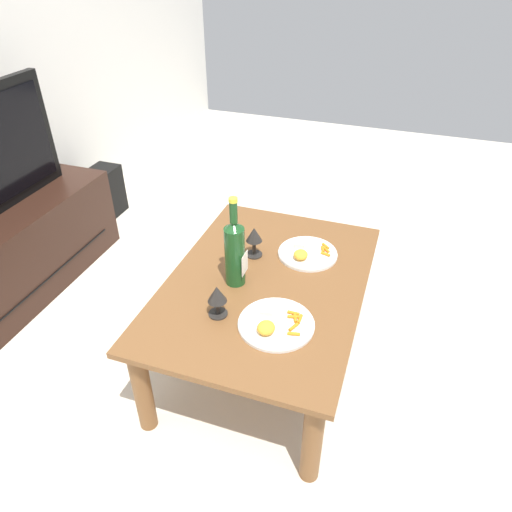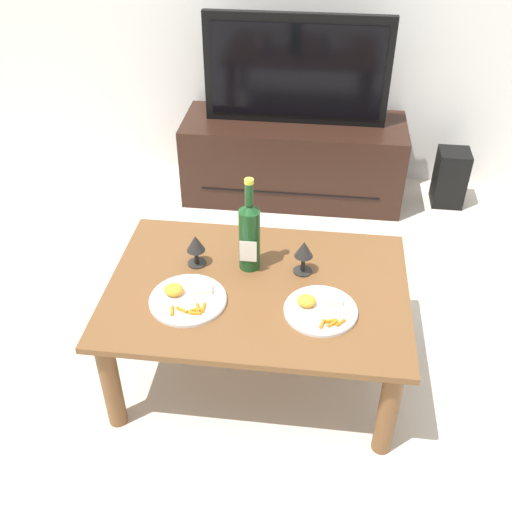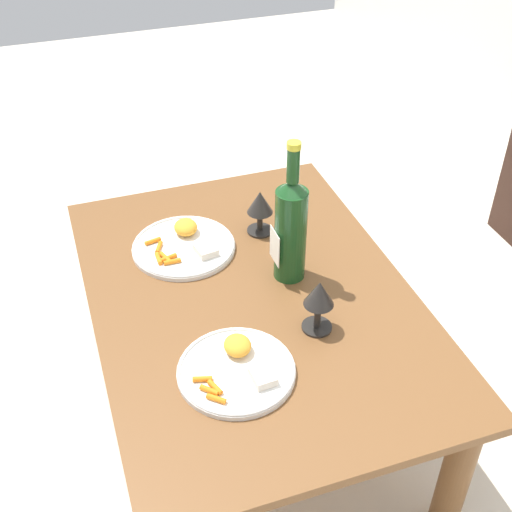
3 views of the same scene
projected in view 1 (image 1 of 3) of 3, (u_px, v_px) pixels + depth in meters
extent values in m
plane|color=beige|center=(265.00, 357.00, 2.18)|extent=(6.40, 6.40, 0.00)
cube|color=brown|center=(266.00, 283.00, 1.93)|extent=(1.11, 0.78, 0.03)
cylinder|color=brown|center=(312.00, 439.00, 1.59)|extent=(0.07, 0.07, 0.41)
cylinder|color=brown|center=(358.00, 274.00, 2.35)|extent=(0.07, 0.07, 0.41)
cylinder|color=brown|center=(142.00, 389.00, 1.76)|extent=(0.07, 0.07, 0.41)
cylinder|color=brown|center=(236.00, 250.00, 2.52)|extent=(0.07, 0.07, 0.41)
cube|color=black|center=(9.00, 254.00, 2.45)|extent=(1.24, 0.45, 0.46)
cube|color=black|center=(50.00, 277.00, 2.44)|extent=(0.99, 0.01, 0.01)
cube|color=black|center=(107.00, 190.00, 3.19)|extent=(0.17, 0.17, 0.33)
cylinder|color=#19471E|center=(235.00, 256.00, 1.85)|extent=(0.08, 0.08, 0.25)
cone|color=#19471E|center=(234.00, 226.00, 1.77)|extent=(0.08, 0.08, 0.04)
cylinder|color=#19471E|center=(233.00, 212.00, 1.74)|extent=(0.03, 0.03, 0.09)
cylinder|color=yellow|center=(233.00, 200.00, 1.71)|extent=(0.03, 0.03, 0.02)
cube|color=silver|center=(245.00, 264.00, 1.85)|extent=(0.06, 0.00, 0.09)
cylinder|color=black|center=(218.00, 314.00, 1.76)|extent=(0.07, 0.07, 0.01)
cylinder|color=black|center=(218.00, 307.00, 1.74)|extent=(0.02, 0.02, 0.06)
cone|color=black|center=(217.00, 294.00, 1.70)|extent=(0.07, 0.07, 0.06)
cylinder|color=black|center=(254.00, 254.00, 2.08)|extent=(0.07, 0.07, 0.01)
cylinder|color=black|center=(254.00, 247.00, 2.05)|extent=(0.02, 0.02, 0.07)
cone|color=black|center=(254.00, 234.00, 2.02)|extent=(0.07, 0.07, 0.06)
cylinder|color=white|center=(276.00, 324.00, 1.71)|extent=(0.28, 0.28, 0.01)
torus|color=white|center=(276.00, 322.00, 1.70)|extent=(0.27, 0.27, 0.01)
ellipsoid|color=orange|center=(266.00, 328.00, 1.66)|extent=(0.07, 0.06, 0.04)
cube|color=beige|center=(268.00, 309.00, 1.75)|extent=(0.07, 0.06, 0.02)
cylinder|color=orange|center=(294.00, 334.00, 1.65)|extent=(0.02, 0.05, 0.01)
cylinder|color=orange|center=(293.00, 327.00, 1.68)|extent=(0.05, 0.03, 0.01)
cylinder|color=orange|center=(300.00, 319.00, 1.71)|extent=(0.04, 0.01, 0.01)
cylinder|color=orange|center=(295.00, 318.00, 1.72)|extent=(0.05, 0.03, 0.01)
cylinder|color=orange|center=(294.00, 317.00, 1.72)|extent=(0.02, 0.05, 0.01)
cylinder|color=orange|center=(293.00, 313.00, 1.74)|extent=(0.01, 0.04, 0.01)
cylinder|color=white|center=(308.00, 254.00, 2.07)|extent=(0.26, 0.26, 0.01)
torus|color=white|center=(308.00, 252.00, 2.07)|extent=(0.26, 0.26, 0.01)
ellipsoid|color=orange|center=(301.00, 255.00, 2.03)|extent=(0.07, 0.06, 0.04)
cube|color=beige|center=(300.00, 244.00, 2.11)|extent=(0.06, 0.05, 0.02)
cylinder|color=orange|center=(326.00, 254.00, 2.05)|extent=(0.02, 0.04, 0.01)
cylinder|color=orange|center=(326.00, 250.00, 2.08)|extent=(0.04, 0.04, 0.01)
cylinder|color=orange|center=(326.00, 246.00, 2.10)|extent=(0.04, 0.04, 0.01)
cylinder|color=orange|center=(323.00, 249.00, 2.08)|extent=(0.04, 0.03, 0.01)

